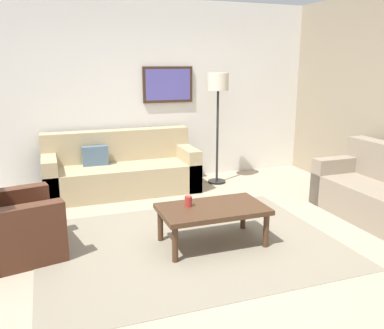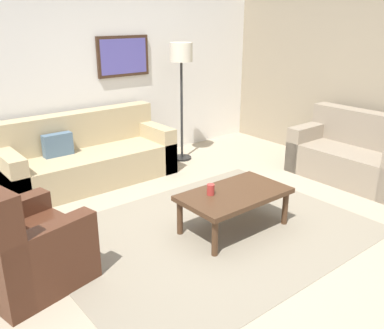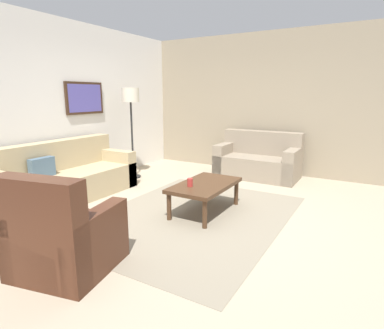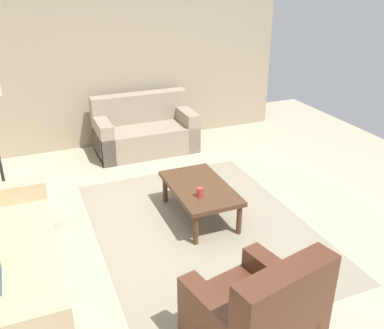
% 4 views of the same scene
% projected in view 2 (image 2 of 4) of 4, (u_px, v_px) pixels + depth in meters
% --- Properties ---
extents(ground_plane, '(8.00, 8.00, 0.00)m').
position_uv_depth(ground_plane, '(211.00, 233.00, 4.23)').
color(ground_plane, tan).
extents(rear_partition, '(6.00, 0.12, 2.80)m').
position_uv_depth(rear_partition, '(86.00, 68.00, 5.66)').
color(rear_partition, silver).
rests_on(rear_partition, ground_plane).
extents(stone_feature_panel, '(0.12, 5.20, 2.80)m').
position_uv_depth(stone_feature_panel, '(384.00, 69.00, 5.53)').
color(stone_feature_panel, gray).
rests_on(stone_feature_panel, ground_plane).
extents(area_rug, '(3.05, 2.30, 0.01)m').
position_uv_depth(area_rug, '(211.00, 233.00, 4.22)').
color(area_rug, gray).
rests_on(area_rug, ground_plane).
extents(couch_main, '(2.19, 0.87, 0.88)m').
position_uv_depth(couch_main, '(86.00, 159.00, 5.48)').
color(couch_main, tan).
rests_on(couch_main, ground_plane).
extents(couch_loveseat, '(0.80, 1.55, 0.88)m').
position_uv_depth(couch_loveseat, '(356.00, 157.00, 5.55)').
color(couch_loveseat, gray).
rests_on(couch_loveseat, ground_plane).
extents(armchair_leather, '(0.95, 0.95, 0.95)m').
position_uv_depth(armchair_leather, '(19.00, 252.00, 3.32)').
color(armchair_leather, '#4C2819').
rests_on(armchair_leather, ground_plane).
extents(coffee_table, '(1.10, 0.64, 0.41)m').
position_uv_depth(coffee_table, '(234.00, 197.00, 4.20)').
color(coffee_table, '#472D1C').
rests_on(coffee_table, ground_plane).
extents(cup, '(0.07, 0.07, 0.11)m').
position_uv_depth(cup, '(211.00, 190.00, 4.10)').
color(cup, '#B2332D').
rests_on(cup, coffee_table).
extents(lamp_standing, '(0.32, 0.32, 1.71)m').
position_uv_depth(lamp_standing, '(181.00, 65.00, 5.93)').
color(lamp_standing, black).
rests_on(lamp_standing, ground_plane).
extents(framed_artwork, '(0.80, 0.04, 0.56)m').
position_uv_depth(framed_artwork, '(123.00, 56.00, 5.87)').
color(framed_artwork, '#382316').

